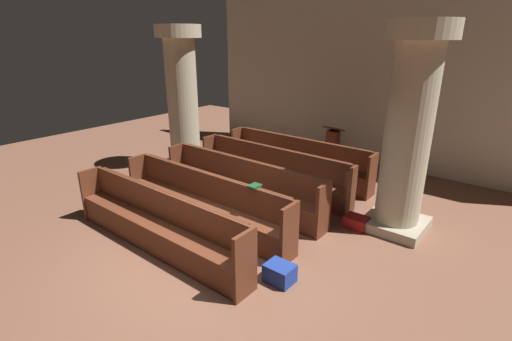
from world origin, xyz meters
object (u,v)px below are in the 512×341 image
at_px(lectern, 332,149).
at_px(kneeler_box_blue, 280,273).
at_px(pew_row_2, 241,183).
at_px(pew_row_0, 297,158).
at_px(hymn_book, 255,186).
at_px(pillar_aisle_side, 408,129).
at_px(pew_row_3, 203,199).
at_px(pillar_far_side, 182,97).
at_px(pew_row_1, 272,169).
at_px(pew_row_4, 156,220).
at_px(kneeler_box_red, 356,222).

bearing_deg(lectern, kneeler_box_blue, -69.88).
distance_m(pew_row_2, kneeler_box_blue, 2.58).
distance_m(pew_row_0, hymn_book, 3.12).
xyz_separation_m(pew_row_0, pillar_aisle_side, (2.76, -1.03, 1.32)).
xyz_separation_m(pew_row_3, pillar_far_side, (-2.71, 1.97, 1.32)).
relative_size(pew_row_1, pillar_aisle_side, 1.08).
height_order(pew_row_0, pew_row_3, same).
relative_size(pew_row_1, pillar_far_side, 1.08).
distance_m(pew_row_4, kneeler_box_blue, 2.14).
height_order(pillar_far_side, kneeler_box_red, pillar_far_side).
height_order(pillar_aisle_side, kneeler_box_red, pillar_aisle_side).
bearing_deg(pew_row_0, lectern, 80.09).
bearing_deg(pew_row_0, pew_row_4, -90.00).
xyz_separation_m(pew_row_1, pillar_aisle_side, (2.76, 0.00, 1.32)).
distance_m(pew_row_0, pew_row_3, 3.09).
bearing_deg(kneeler_box_red, pew_row_3, -143.21).
bearing_deg(pew_row_3, pillar_aisle_side, 36.69).
bearing_deg(pillar_aisle_side, kneeler_box_blue, -105.75).
distance_m(pew_row_0, kneeler_box_red, 2.66).
relative_size(pew_row_3, pillar_far_side, 1.08).
bearing_deg(kneeler_box_red, hymn_book, -128.68).
bearing_deg(pew_row_4, hymn_book, 49.57).
relative_size(pew_row_4, pillar_far_side, 1.08).
relative_size(pew_row_1, pew_row_3, 1.00).
height_order(pew_row_0, pillar_aisle_side, pillar_aisle_side).
bearing_deg(kneeler_box_blue, kneeler_box_red, 85.60).
bearing_deg(pew_row_3, pew_row_4, -90.00).
bearing_deg(kneeler_box_blue, pillar_aisle_side, 74.25).
bearing_deg(pew_row_0, pew_row_3, -90.00).
height_order(pew_row_3, pew_row_4, same).
distance_m(pillar_aisle_side, hymn_book, 2.69).
bearing_deg(pew_row_0, kneeler_box_blue, -60.42).
distance_m(pew_row_2, pillar_aisle_side, 3.23).
bearing_deg(pew_row_4, pew_row_3, 90.00).
height_order(pillar_aisle_side, hymn_book, pillar_aisle_side).
relative_size(pillar_aisle_side, hymn_book, 16.79).
xyz_separation_m(pillar_aisle_side, pillar_far_side, (-5.48, -0.09, 0.00)).
bearing_deg(pew_row_1, pew_row_3, -90.00).
bearing_deg(pillar_aisle_side, pew_row_3, -143.31).
distance_m(pew_row_2, kneeler_box_red, 2.33).
bearing_deg(pew_row_2, kneeler_box_blue, -36.99).
relative_size(pew_row_0, lectern, 3.51).
relative_size(pew_row_2, kneeler_box_blue, 9.62).
bearing_deg(kneeler_box_blue, pew_row_4, -165.69).
bearing_deg(pew_row_0, kneeler_box_red, -33.06).
relative_size(pillar_aisle_side, kneeler_box_blue, 8.90).
xyz_separation_m(pew_row_0, pillar_far_side, (-2.71, -1.12, 1.32)).
bearing_deg(kneeler_box_blue, pew_row_2, 143.01).
bearing_deg(kneeler_box_blue, hymn_book, 145.63).
distance_m(hymn_book, kneeler_box_red, 2.07).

